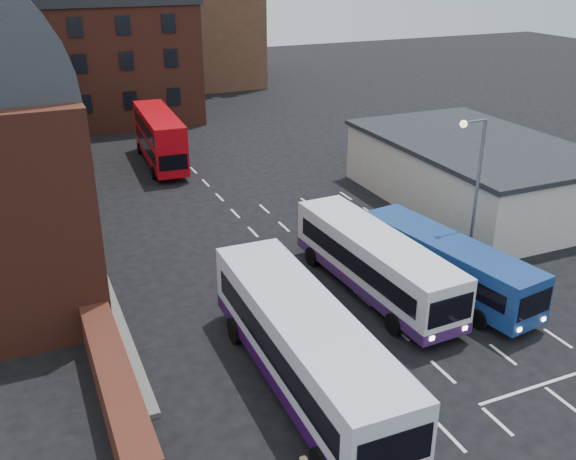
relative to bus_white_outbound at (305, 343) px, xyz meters
name	(u,v)px	position (x,y,z in m)	size (l,w,h in m)	color
ground	(389,373)	(3.47, -0.54, -2.02)	(180.00, 180.00, 0.00)	black
forecourt_wall	(117,390)	(-6.73, 1.46, -1.12)	(1.20, 10.00, 1.80)	#602B1E
cream_building	(474,171)	(18.47, 13.46, 0.13)	(10.40, 16.40, 4.25)	beige
brick_terrace	(74,67)	(-2.53, 45.46, 3.48)	(22.00, 10.00, 11.00)	brown
castle_keep	(153,32)	(9.47, 65.46, 3.98)	(22.00, 22.00, 12.00)	brown
bus_white_outbound	(305,343)	(0.00, 0.00, 0.00)	(3.27, 12.57, 3.42)	silver
bus_white_inbound	(375,259)	(6.23, 5.42, -0.23)	(3.22, 11.23, 3.03)	white
bus_blue	(447,262)	(9.47, 4.09, -0.40)	(3.81, 10.33, 2.75)	navy
bus_red_double	(160,138)	(1.60, 29.85, 0.14)	(2.97, 10.28, 4.07)	red
street_lamp	(474,182)	(11.79, 5.58, 2.88)	(1.65, 0.39, 8.12)	slate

